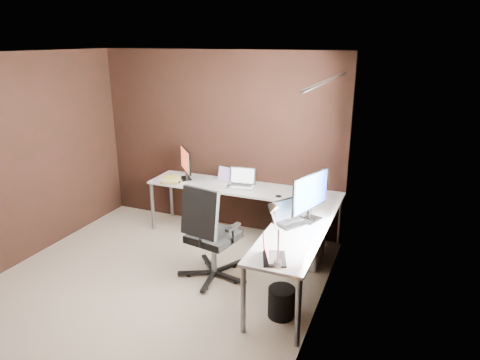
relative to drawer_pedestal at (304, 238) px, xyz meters
name	(u,v)px	position (x,y,z in m)	size (l,w,h in m)	color
room	(179,178)	(-1.09, -1.08, 0.98)	(3.60, 3.60, 2.50)	#B8A88F
desk	(257,206)	(-0.59, -0.11, 0.38)	(2.65, 2.25, 0.73)	white
drawer_pedestal	(304,238)	(0.00, 0.00, 0.00)	(0.42, 0.50, 0.60)	white
monitor_left	(186,162)	(-1.83, 0.38, 0.68)	(0.35, 0.40, 0.44)	black
monitor_right	(310,194)	(0.13, -0.39, 0.73)	(0.26, 0.63, 0.53)	black
laptop_white	(225,180)	(-1.25, 0.42, 0.48)	(0.34, 0.27, 0.21)	white
laptop_silver	(241,182)	(-0.99, 0.39, 0.48)	(0.39, 0.30, 0.24)	silver
laptop_black_big	(290,217)	(-0.05, -0.53, 0.48)	(0.42, 0.45, 0.25)	black
laptop_black_small	(271,255)	(0.02, -1.41, 0.47)	(0.30, 0.35, 0.20)	black
book_stack	(171,180)	(-1.95, 0.15, 0.47)	(0.29, 0.25, 0.08)	#998652
mouse_left	(177,182)	(-1.85, 0.15, 0.45)	(0.09, 0.06, 0.04)	black
mouse_corner	(279,196)	(-0.39, 0.15, 0.45)	(0.08, 0.05, 0.03)	black
desk_lamp	(274,227)	(0.05, -1.44, 0.77)	(0.18, 0.21, 0.54)	slate
office_chair	(212,251)	(-0.88, -0.79, 0.04)	(0.64, 0.65, 1.14)	black
wastebasket	(281,302)	(0.07, -1.19, -0.15)	(0.27, 0.27, 0.31)	black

